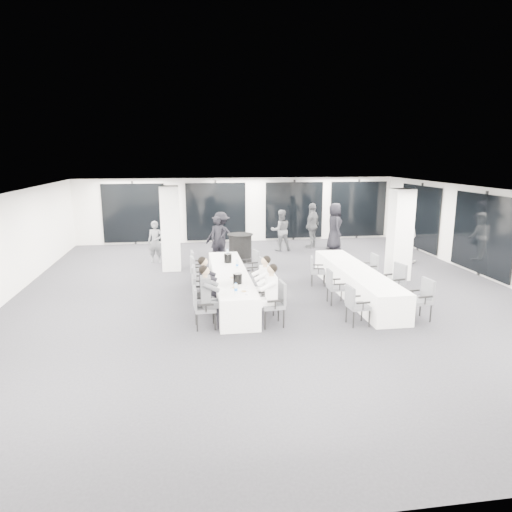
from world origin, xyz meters
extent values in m
cube|color=#242429|center=(0.00, 0.00, -0.01)|extent=(14.00, 16.00, 0.02)
cube|color=white|center=(0.00, 0.00, 2.81)|extent=(14.00, 16.00, 0.02)
cube|color=silver|center=(7.01, 0.00, 1.40)|extent=(0.02, 16.00, 2.80)
cube|color=silver|center=(0.00, 8.01, 1.40)|extent=(14.00, 0.02, 2.80)
cube|color=silver|center=(0.00, -8.01, 1.40)|extent=(14.00, 0.02, 2.80)
cube|color=black|center=(0.00, 7.94, 1.35)|extent=(13.60, 0.06, 2.50)
cube|color=black|center=(6.94, 1.00, 1.35)|extent=(0.06, 14.00, 2.50)
cube|color=white|center=(-2.80, 3.20, 1.40)|extent=(0.60, 0.60, 2.80)
cube|color=white|center=(4.20, 1.00, 1.40)|extent=(0.60, 0.60, 2.80)
cube|color=white|center=(-1.14, -0.22, 0.38)|extent=(0.90, 5.00, 0.75)
cube|color=white|center=(2.30, -0.45, 0.38)|extent=(0.90, 5.00, 0.75)
cylinder|color=black|center=(-0.51, 2.91, 0.60)|extent=(0.76, 0.76, 1.19)
cylinder|color=black|center=(-0.51, 2.91, 1.19)|extent=(0.87, 0.87, 0.02)
cube|color=#52555A|center=(-1.89, -2.26, 0.45)|extent=(0.48, 0.50, 0.08)
cube|color=#52555A|center=(-2.11, -2.27, 0.71)|extent=(0.08, 0.46, 0.46)
cylinder|color=black|center=(-2.10, -2.07, 0.20)|extent=(0.04, 0.04, 0.41)
cylinder|color=black|center=(-2.08, -2.46, 0.20)|extent=(0.04, 0.04, 0.41)
cylinder|color=black|center=(-1.70, -2.05, 0.20)|extent=(0.04, 0.04, 0.41)
cylinder|color=black|center=(-1.68, -2.45, 0.20)|extent=(0.04, 0.04, 0.41)
cube|color=black|center=(-1.90, -2.01, 0.62)|extent=(0.34, 0.06, 0.04)
cube|color=black|center=(-1.88, -2.50, 0.62)|extent=(0.34, 0.06, 0.04)
cube|color=#52555A|center=(-1.89, -1.38, 0.46)|extent=(0.49, 0.51, 0.08)
cube|color=#52555A|center=(-2.11, -1.39, 0.73)|extent=(0.08, 0.47, 0.47)
cylinder|color=black|center=(-2.10, -1.19, 0.21)|extent=(0.04, 0.04, 0.42)
cylinder|color=black|center=(-2.08, -1.59, 0.21)|extent=(0.04, 0.04, 0.42)
cylinder|color=black|center=(-1.70, -1.16, 0.21)|extent=(0.04, 0.04, 0.42)
cylinder|color=black|center=(-1.68, -1.57, 0.21)|extent=(0.04, 0.04, 0.42)
cube|color=black|center=(-1.90, -1.12, 0.63)|extent=(0.35, 0.06, 0.04)
cube|color=black|center=(-1.88, -1.63, 0.63)|extent=(0.35, 0.06, 0.04)
cube|color=#52555A|center=(-1.89, -0.41, 0.46)|extent=(0.53, 0.54, 0.08)
cube|color=#52555A|center=(-2.12, -0.38, 0.74)|extent=(0.11, 0.48, 0.47)
cylinder|color=black|center=(-2.07, -0.18, 0.21)|extent=(0.04, 0.04, 0.42)
cylinder|color=black|center=(-2.12, -0.59, 0.21)|extent=(0.04, 0.04, 0.42)
cylinder|color=black|center=(-1.66, -0.23, 0.21)|extent=(0.04, 0.04, 0.42)
cylinder|color=black|center=(-1.71, -0.64, 0.21)|extent=(0.04, 0.04, 0.42)
cube|color=black|center=(-1.86, -0.15, 0.64)|extent=(0.35, 0.08, 0.04)
cube|color=black|center=(-1.92, -0.67, 0.64)|extent=(0.35, 0.08, 0.04)
cube|color=#52555A|center=(-1.89, 0.46, 0.48)|extent=(0.56, 0.58, 0.09)
cube|color=#52555A|center=(-2.13, 0.42, 0.77)|extent=(0.13, 0.50, 0.49)
cylinder|color=black|center=(-2.13, 0.64, 0.22)|extent=(0.04, 0.04, 0.44)
cylinder|color=black|center=(-2.07, 0.21, 0.22)|extent=(0.04, 0.04, 0.44)
cylinder|color=black|center=(-1.71, 0.70, 0.22)|extent=(0.04, 0.04, 0.44)
cylinder|color=black|center=(-1.65, 0.27, 0.22)|extent=(0.04, 0.04, 0.44)
cube|color=black|center=(-1.93, 0.72, 0.67)|extent=(0.37, 0.09, 0.04)
cube|color=black|center=(-1.85, 0.19, 0.67)|extent=(0.37, 0.09, 0.04)
cube|color=#52555A|center=(-1.89, 1.36, 0.47)|extent=(0.52, 0.54, 0.08)
cube|color=#52555A|center=(-2.12, 1.34, 0.76)|extent=(0.10, 0.49, 0.48)
cylinder|color=black|center=(-2.12, 1.55, 0.22)|extent=(0.04, 0.04, 0.43)
cylinder|color=black|center=(-2.08, 1.13, 0.22)|extent=(0.04, 0.04, 0.43)
cylinder|color=black|center=(-1.70, 1.59, 0.22)|extent=(0.04, 0.04, 0.43)
cylinder|color=black|center=(-1.67, 1.17, 0.22)|extent=(0.04, 0.04, 0.43)
cube|color=black|center=(-1.91, 1.62, 0.65)|extent=(0.36, 0.07, 0.04)
cube|color=black|center=(-1.87, 1.10, 0.65)|extent=(0.36, 0.07, 0.04)
cube|color=#52555A|center=(-0.39, -2.34, 0.48)|extent=(0.53, 0.55, 0.09)
cube|color=#52555A|center=(-0.16, -2.32, 0.77)|extent=(0.10, 0.50, 0.49)
cylinder|color=black|center=(-0.16, -2.54, 0.22)|extent=(0.04, 0.04, 0.44)
cylinder|color=black|center=(-0.20, -2.11, 0.22)|extent=(0.04, 0.04, 0.44)
cylinder|color=black|center=(-0.59, -2.57, 0.22)|extent=(0.04, 0.04, 0.44)
cylinder|color=black|center=(-0.62, -2.15, 0.22)|extent=(0.04, 0.04, 0.44)
cube|color=black|center=(-0.37, -2.61, 0.66)|extent=(0.37, 0.07, 0.04)
cube|color=black|center=(-0.41, -2.08, 0.66)|extent=(0.37, 0.07, 0.04)
cube|color=#52555A|center=(-0.39, -1.50, 0.43)|extent=(0.53, 0.54, 0.08)
cube|color=#52555A|center=(-0.19, -1.55, 0.69)|extent=(0.15, 0.44, 0.44)
cylinder|color=black|center=(-0.24, -1.73, 0.20)|extent=(0.03, 0.03, 0.39)
cylinder|color=black|center=(-0.16, -1.35, 0.20)|extent=(0.03, 0.03, 0.39)
cylinder|color=black|center=(-0.62, -1.65, 0.20)|extent=(0.03, 0.03, 0.39)
cylinder|color=black|center=(-0.54, -1.27, 0.20)|extent=(0.03, 0.03, 0.39)
cube|color=black|center=(-0.44, -1.74, 0.59)|extent=(0.33, 0.11, 0.04)
cube|color=black|center=(-0.34, -1.27, 0.59)|extent=(0.33, 0.11, 0.04)
cube|color=#52555A|center=(-0.39, -0.37, 0.47)|extent=(0.50, 0.52, 0.08)
cube|color=#52555A|center=(-0.16, -0.37, 0.76)|extent=(0.08, 0.49, 0.49)
cylinder|color=black|center=(-0.18, -0.58, 0.22)|extent=(0.04, 0.04, 0.43)
cylinder|color=black|center=(-0.19, -0.15, 0.22)|extent=(0.04, 0.04, 0.43)
cylinder|color=black|center=(-0.60, -0.59, 0.22)|extent=(0.04, 0.04, 0.43)
cylinder|color=black|center=(-0.61, -0.17, 0.22)|extent=(0.04, 0.04, 0.43)
cube|color=black|center=(-0.38, -0.63, 0.65)|extent=(0.36, 0.05, 0.04)
cube|color=black|center=(-0.40, -0.11, 0.65)|extent=(0.36, 0.05, 0.04)
cube|color=#52555A|center=(-0.39, 0.44, 0.44)|extent=(0.51, 0.52, 0.08)
cube|color=#52555A|center=(-0.18, 0.47, 0.71)|extent=(0.11, 0.45, 0.45)
cylinder|color=black|center=(-0.17, 0.27, 0.20)|extent=(0.04, 0.04, 0.40)
cylinder|color=black|center=(-0.22, 0.66, 0.20)|extent=(0.04, 0.04, 0.40)
cylinder|color=black|center=(-0.56, 0.22, 0.20)|extent=(0.04, 0.04, 0.40)
cylinder|color=black|center=(-0.61, 0.61, 0.20)|extent=(0.04, 0.04, 0.40)
cube|color=black|center=(-0.36, 0.20, 0.61)|extent=(0.34, 0.08, 0.04)
cube|color=black|center=(-0.42, 0.69, 0.61)|extent=(0.34, 0.08, 0.04)
cube|color=#52555A|center=(-0.39, 1.48, 0.44)|extent=(0.55, 0.56, 0.08)
cube|color=#52555A|center=(-0.18, 1.53, 0.71)|extent=(0.16, 0.45, 0.45)
cylinder|color=black|center=(-0.15, 1.33, 0.20)|extent=(0.04, 0.04, 0.40)
cylinder|color=black|center=(-0.25, 1.71, 0.20)|extent=(0.04, 0.04, 0.40)
cylinder|color=black|center=(-0.54, 1.24, 0.20)|extent=(0.04, 0.04, 0.40)
cylinder|color=black|center=(-0.63, 1.62, 0.20)|extent=(0.04, 0.04, 0.40)
cube|color=black|center=(-0.33, 1.24, 0.61)|extent=(0.33, 0.12, 0.04)
cube|color=black|center=(-0.45, 1.72, 0.61)|extent=(0.33, 0.12, 0.04)
cube|color=#52555A|center=(1.55, -2.58, 0.43)|extent=(0.48, 0.50, 0.08)
cube|color=#52555A|center=(1.34, -2.60, 0.69)|extent=(0.09, 0.45, 0.44)
cylinder|color=black|center=(1.34, -2.40, 0.20)|extent=(0.03, 0.03, 0.40)
cylinder|color=black|center=(1.38, -2.79, 0.20)|extent=(0.03, 0.03, 0.40)
cylinder|color=black|center=(1.73, -2.37, 0.20)|extent=(0.03, 0.03, 0.40)
cylinder|color=black|center=(1.76, -2.76, 0.20)|extent=(0.03, 0.03, 0.40)
cube|color=black|center=(1.53, -2.34, 0.60)|extent=(0.33, 0.06, 0.04)
cube|color=black|center=(1.57, -2.82, 0.60)|extent=(0.33, 0.06, 0.04)
cube|color=#52555A|center=(1.55, -1.06, 0.43)|extent=(0.45, 0.46, 0.08)
cube|color=#52555A|center=(1.34, -1.06, 0.68)|extent=(0.07, 0.44, 0.44)
cylinder|color=black|center=(1.37, -0.87, 0.19)|extent=(0.03, 0.03, 0.39)
cylinder|color=black|center=(1.36, -1.25, 0.19)|extent=(0.03, 0.03, 0.39)
cylinder|color=black|center=(1.75, -0.87, 0.19)|extent=(0.03, 0.03, 0.39)
cylinder|color=black|center=(1.74, -1.25, 0.19)|extent=(0.03, 0.03, 0.39)
cube|color=black|center=(1.56, -0.82, 0.59)|extent=(0.32, 0.04, 0.04)
cube|color=black|center=(1.55, -1.30, 0.59)|extent=(0.32, 0.04, 0.04)
cube|color=#52555A|center=(1.55, 0.67, 0.41)|extent=(0.51, 0.52, 0.07)
cube|color=#52555A|center=(1.36, 0.72, 0.65)|extent=(0.15, 0.42, 0.42)
cylinder|color=black|center=(1.42, 0.89, 0.19)|extent=(0.03, 0.03, 0.37)
cylinder|color=black|center=(1.33, 0.54, 0.19)|extent=(0.03, 0.03, 0.37)
cylinder|color=black|center=(1.77, 0.81, 0.19)|extent=(0.03, 0.03, 0.37)
cylinder|color=black|center=(1.69, 0.45, 0.19)|extent=(0.03, 0.03, 0.37)
cube|color=black|center=(1.61, 0.89, 0.56)|extent=(0.31, 0.11, 0.04)
cube|color=black|center=(1.50, 0.45, 0.56)|extent=(0.31, 0.11, 0.04)
cube|color=#52555A|center=(3.05, -2.50, 0.47)|extent=(0.52, 0.54, 0.08)
cube|color=#52555A|center=(3.28, -2.48, 0.74)|extent=(0.11, 0.48, 0.48)
cylinder|color=black|center=(3.28, -2.68, 0.21)|extent=(0.04, 0.04, 0.42)
cylinder|color=black|center=(3.24, -2.27, 0.21)|extent=(0.04, 0.04, 0.42)
cylinder|color=black|center=(2.87, -2.72, 0.21)|extent=(0.04, 0.04, 0.42)
cylinder|color=black|center=(2.83, -2.31, 0.21)|extent=(0.04, 0.04, 0.42)
cube|color=black|center=(3.08, -2.75, 0.64)|extent=(0.35, 0.07, 0.04)
cube|color=black|center=(3.03, -2.24, 0.64)|extent=(0.35, 0.07, 0.04)
cube|color=#52555A|center=(3.05, -1.09, 0.48)|extent=(0.58, 0.60, 0.08)
cube|color=#52555A|center=(3.28, -1.04, 0.76)|extent=(0.17, 0.49, 0.49)
cylinder|color=black|center=(3.30, -1.25, 0.22)|extent=(0.04, 0.04, 0.43)
cylinder|color=black|center=(3.21, -0.84, 0.22)|extent=(0.04, 0.04, 0.43)
cylinder|color=black|center=(2.89, -1.34, 0.22)|extent=(0.04, 0.04, 0.43)
cylinder|color=black|center=(2.80, -0.93, 0.22)|extent=(0.04, 0.04, 0.43)
cube|color=black|center=(3.11, -1.35, 0.66)|extent=(0.36, 0.12, 0.04)
cube|color=black|center=(3.00, -0.83, 0.66)|extent=(0.36, 0.12, 0.04)
cube|color=#52555A|center=(3.05, 0.59, 0.43)|extent=(0.47, 0.49, 0.08)
cube|color=#52555A|center=(3.26, 0.61, 0.69)|extent=(0.09, 0.44, 0.44)
cylinder|color=black|center=(3.26, 0.41, 0.20)|extent=(0.03, 0.03, 0.39)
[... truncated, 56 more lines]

